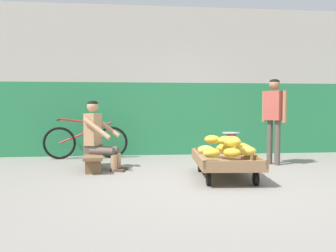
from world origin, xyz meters
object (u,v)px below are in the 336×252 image
at_px(plastic_crate, 231,158).
at_px(bicycle_near_left, 86,141).
at_px(weighing_scale, 231,140).
at_px(customer_adult, 274,112).
at_px(shopping_bag, 242,163).
at_px(low_bench, 93,158).
at_px(banana_cart, 225,162).
at_px(vendor_seated, 98,136).

height_order(plastic_crate, bicycle_near_left, bicycle_near_left).
relative_size(weighing_scale, customer_adult, 0.20).
bearing_deg(shopping_bag, customer_adult, 34.03).
distance_m(low_bench, bicycle_near_left, 1.31).
bearing_deg(weighing_scale, customer_adult, 5.54).
distance_m(banana_cart, weighing_scale, 1.08).
xyz_separation_m(banana_cart, low_bench, (-1.99, 0.91, -0.04)).
bearing_deg(vendor_seated, weighing_scale, 2.88).
distance_m(vendor_seated, shopping_bag, 2.41).
relative_size(low_bench, vendor_seated, 0.98).
bearing_deg(plastic_crate, shopping_bag, -80.82).
distance_m(weighing_scale, bicycle_near_left, 2.89).
distance_m(low_bench, customer_adult, 3.26).
bearing_deg(weighing_scale, plastic_crate, 90.00).
xyz_separation_m(banana_cart, plastic_crate, (0.37, 1.00, -0.09)).
distance_m(low_bench, weighing_scale, 2.37).
relative_size(banana_cart, bicycle_near_left, 0.90).
bearing_deg(plastic_crate, customer_adult, 5.46).
relative_size(customer_adult, shopping_bag, 6.38).
relative_size(low_bench, plastic_crate, 3.12).
distance_m(low_bench, plastic_crate, 2.36).
bearing_deg(vendor_seated, plastic_crate, 2.91).
xyz_separation_m(low_bench, customer_adult, (3.17, 0.16, 0.75)).
distance_m(banana_cart, low_bench, 2.19).
xyz_separation_m(banana_cart, customer_adult, (1.18, 1.07, 0.71)).
relative_size(vendor_seated, bicycle_near_left, 0.69).
distance_m(weighing_scale, shopping_bag, 0.54).
xyz_separation_m(low_bench, plastic_crate, (2.36, 0.09, -0.05)).
relative_size(low_bench, shopping_bag, 4.67).
height_order(low_bench, plastic_crate, plastic_crate).
height_order(low_bench, bicycle_near_left, bicycle_near_left).
bearing_deg(weighing_scale, bicycle_near_left, 155.76).
xyz_separation_m(low_bench, weighing_scale, (2.36, 0.08, 0.25)).
bearing_deg(weighing_scale, banana_cart, -110.43).
xyz_separation_m(low_bench, vendor_seated, (0.08, -0.03, 0.37)).
distance_m(plastic_crate, weighing_scale, 0.30).
relative_size(plastic_crate, customer_adult, 0.24).
bearing_deg(banana_cart, shopping_bag, 52.56).
relative_size(banana_cart, low_bench, 1.34).
relative_size(plastic_crate, shopping_bag, 1.50).
height_order(plastic_crate, shopping_bag, plastic_crate).
xyz_separation_m(banana_cart, vendor_seated, (-1.90, 0.88, 0.33)).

